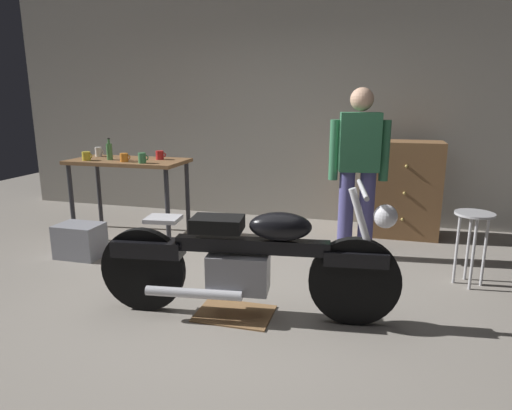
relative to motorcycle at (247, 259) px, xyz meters
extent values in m
plane|color=gray|center=(-0.21, 0.10, -0.45)|extent=(12.00, 12.00, 0.00)
cube|color=gray|center=(-0.21, 2.90, 1.10)|extent=(8.00, 0.12, 3.10)
cube|color=brown|center=(-1.84, 1.53, 0.43)|extent=(1.30, 0.64, 0.04)
cylinder|color=#2D2D33|center=(-2.43, 1.27, -0.02)|extent=(0.05, 0.05, 0.86)
cylinder|color=#2D2D33|center=(-1.25, 1.27, -0.02)|extent=(0.05, 0.05, 0.86)
cylinder|color=#2D2D33|center=(-2.43, 1.79, -0.02)|extent=(0.05, 0.05, 0.86)
cylinder|color=#2D2D33|center=(-1.25, 1.79, -0.02)|extent=(0.05, 0.05, 0.86)
cylinder|color=black|center=(0.75, 0.09, -0.13)|extent=(0.64, 0.15, 0.64)
cylinder|color=black|center=(-0.79, -0.09, -0.13)|extent=(0.64, 0.15, 0.64)
cube|color=black|center=(0.75, 0.09, 0.05)|extent=(0.45, 0.19, 0.10)
cube|color=black|center=(-0.74, -0.09, 0.05)|extent=(0.54, 0.24, 0.12)
cube|color=gray|center=(-0.07, 0.00, -0.11)|extent=(0.47, 0.29, 0.28)
cube|color=black|center=(0.03, 0.01, 0.10)|extent=(1.10, 0.23, 0.10)
ellipsoid|color=black|center=(0.23, 0.03, 0.25)|extent=(0.46, 0.27, 0.20)
cube|color=black|center=(-0.22, -0.02, 0.25)|extent=(0.39, 0.28, 0.10)
cube|color=silver|center=(-0.61, -0.07, 0.27)|extent=(0.26, 0.23, 0.03)
cylinder|color=silver|center=(0.81, 0.10, 0.20)|extent=(0.27, 0.08, 0.68)
cylinder|color=silver|center=(0.77, 0.10, 0.53)|extent=(0.10, 0.60, 0.03)
sphere|color=silver|center=(0.93, 0.12, 0.35)|extent=(0.16, 0.16, 0.16)
cylinder|color=silver|center=(-0.35, -0.18, -0.23)|extent=(0.70, 0.15, 0.07)
cylinder|color=#4B4884|center=(0.78, 1.52, -0.01)|extent=(0.15, 0.15, 0.88)
cylinder|color=#4B4884|center=(0.59, 1.49, -0.01)|extent=(0.15, 0.15, 0.88)
cube|color=#33724C|center=(0.68, 1.51, 0.71)|extent=(0.41, 0.27, 0.56)
cylinder|color=#33724C|center=(0.92, 1.54, 0.63)|extent=(0.09, 0.09, 0.58)
cylinder|color=#33724C|center=(0.45, 1.47, 0.63)|extent=(0.09, 0.09, 0.58)
sphere|color=tan|center=(0.68, 1.51, 1.11)|extent=(0.22, 0.22, 0.22)
cylinder|color=#B2B2B7|center=(1.67, 1.06, 0.18)|extent=(0.32, 0.32, 0.02)
cylinder|color=#B2B2B7|center=(1.78, 1.06, -0.14)|extent=(0.02, 0.02, 0.62)
cylinder|color=#B2B2B7|center=(1.67, 1.17, -0.14)|extent=(0.02, 0.02, 0.62)
cylinder|color=#B2B2B7|center=(1.56, 1.06, -0.14)|extent=(0.02, 0.02, 0.62)
cylinder|color=#B2B2B7|center=(1.67, 0.95, -0.14)|extent=(0.02, 0.02, 0.62)
cube|color=brown|center=(1.17, 2.40, 0.10)|extent=(0.80, 0.44, 1.10)
sphere|color=tan|center=(1.17, 2.17, 0.40)|extent=(0.04, 0.04, 0.04)
sphere|color=tan|center=(1.17, 2.17, 0.10)|extent=(0.04, 0.04, 0.04)
sphere|color=tan|center=(1.17, 2.17, -0.20)|extent=(0.04, 0.04, 0.04)
cube|color=olive|center=(-0.10, 0.00, -0.44)|extent=(0.56, 0.40, 0.01)
cube|color=gray|center=(-1.99, 0.78, -0.28)|extent=(0.44, 0.32, 0.34)
cylinder|color=#3D7F4C|center=(-1.54, 1.32, 0.51)|extent=(0.08, 0.08, 0.11)
torus|color=#3D7F4C|center=(-1.49, 1.32, 0.51)|extent=(0.06, 0.01, 0.06)
cylinder|color=yellow|center=(-2.25, 1.35, 0.50)|extent=(0.09, 0.09, 0.10)
torus|color=yellow|center=(-2.20, 1.35, 0.50)|extent=(0.05, 0.01, 0.05)
cylinder|color=orange|center=(-1.79, 1.37, 0.50)|extent=(0.09, 0.09, 0.09)
torus|color=orange|center=(-1.74, 1.37, 0.50)|extent=(0.05, 0.01, 0.05)
cylinder|color=red|center=(-1.50, 1.64, 0.50)|extent=(0.09, 0.09, 0.10)
torus|color=red|center=(-1.45, 1.64, 0.50)|extent=(0.05, 0.01, 0.05)
cylinder|color=white|center=(-2.33, 1.69, 0.50)|extent=(0.07, 0.07, 0.11)
torus|color=white|center=(-2.28, 1.69, 0.51)|extent=(0.06, 0.01, 0.06)
cylinder|color=#4C8C4C|center=(-2.02, 1.46, 0.54)|extent=(0.06, 0.06, 0.18)
cylinder|color=#4C8C4C|center=(-2.02, 1.46, 0.66)|extent=(0.03, 0.03, 0.05)
cylinder|color=black|center=(-2.02, 1.46, 0.69)|extent=(0.03, 0.03, 0.01)
camera|label=1|loc=(0.85, -2.89, 1.12)|focal=31.25mm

